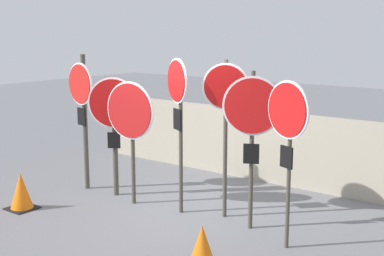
{
  "coord_description": "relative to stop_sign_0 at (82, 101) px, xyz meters",
  "views": [
    {
      "loc": [
        5.23,
        -6.4,
        2.89
      ],
      "look_at": [
        0.33,
        0.0,
        1.4
      ],
      "focal_mm": 50.0,
      "sensor_mm": 36.0,
      "label": 1
    }
  ],
  "objects": [
    {
      "name": "stop_sign_0",
      "position": [
        0.0,
        0.0,
        0.0
      ],
      "size": [
        0.75,
        0.2,
        2.46
      ],
      "rotation": [
        0.0,
        0.0,
        -0.18
      ],
      "color": "#474238",
      "rests_on": "ground"
    },
    {
      "name": "stop_sign_5",
      "position": [
        3.46,
        0.11,
        0.03
      ],
      "size": [
        0.77,
        0.4,
        2.32
      ],
      "rotation": [
        0.0,
        0.0,
        0.46
      ],
      "color": "#474238",
      "rests_on": "ground"
    },
    {
      "name": "stop_sign_4",
      "position": [
        2.88,
        0.29,
        0.17
      ],
      "size": [
        0.64,
        0.34,
        2.45
      ],
      "rotation": [
        0.0,
        0.0,
        0.47
      ],
      "color": "#474238",
      "rests_on": "ground"
    },
    {
      "name": "ground_plane",
      "position": [
        2.09,
        0.08,
        -1.63
      ],
      "size": [
        40.0,
        40.0,
        0.0
      ],
      "primitive_type": "plane",
      "color": "slate"
    },
    {
      "name": "stop_sign_2",
      "position": [
        1.29,
        -0.11,
        -0.15
      ],
      "size": [
        0.95,
        0.15,
        2.06
      ],
      "rotation": [
        0.0,
        0.0,
        0.07
      ],
      "color": "#474238",
      "rests_on": "ground"
    },
    {
      "name": "traffic_cone_0",
      "position": [
        0.03,
        -1.38,
        -1.33
      ],
      "size": [
        0.44,
        0.44,
        0.61
      ],
      "color": "black",
      "rests_on": "ground"
    },
    {
      "name": "traffic_cone_1",
      "position": [
        3.77,
        -1.49,
        -1.32
      ],
      "size": [
        0.47,
        0.47,
        0.61
      ],
      "color": "black",
      "rests_on": "ground"
    },
    {
      "name": "stop_sign_3",
      "position": [
        2.18,
        0.03,
        0.18
      ],
      "size": [
        0.63,
        0.34,
        2.46
      ],
      "rotation": [
        0.0,
        0.0,
        -0.48
      ],
      "color": "#474238",
      "rests_on": "ground"
    },
    {
      "name": "stop_sign_6",
      "position": [
        4.19,
        -0.21,
        0.07
      ],
      "size": [
        0.72,
        0.3,
        2.26
      ],
      "rotation": [
        0.0,
        0.0,
        -0.36
      ],
      "color": "#474238",
      "rests_on": "ground"
    },
    {
      "name": "fence_back",
      "position": [
        2.09,
        2.45,
        -0.94
      ],
      "size": [
        7.33,
        0.12,
        1.37
      ],
      "color": "#A89E89",
      "rests_on": "ground"
    },
    {
      "name": "stop_sign_1",
      "position": [
        0.74,
        0.04,
        -0.19
      ],
      "size": [
        0.76,
        0.47,
        2.09
      ],
      "rotation": [
        0.0,
        0.0,
        0.54
      ],
      "color": "#474238",
      "rests_on": "ground"
    }
  ]
}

